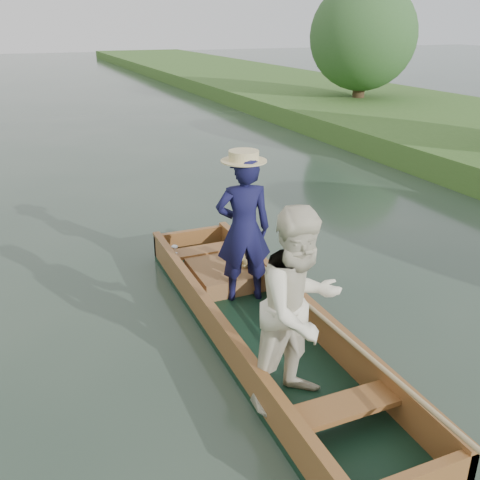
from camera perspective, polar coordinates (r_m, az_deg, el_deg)
name	(u,v)px	position (r m, az deg, el deg)	size (l,w,h in m)	color
ground	(261,339)	(5.98, 2.27, -10.49)	(120.00, 120.00, 0.00)	#283D30
trees_far	(105,55)	(13.91, -14.18, 18.60)	(23.12, 15.33, 4.63)	#47331E
punt	(268,293)	(5.46, 2.98, -5.64)	(1.24, 5.20, 1.91)	black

